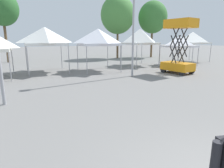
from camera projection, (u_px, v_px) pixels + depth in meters
canopy_tent_center at (45, 36)px, 15.11m from camera, size 3.19×3.19×3.54m
canopy_tent_behind_left at (98, 37)px, 15.79m from camera, size 3.19×3.19×3.45m
canopy_tent_far_left at (140, 37)px, 19.03m from camera, size 2.99×2.99×3.61m
canopy_tent_far_right at (179, 42)px, 19.34m from camera, size 2.78×2.78×2.92m
canopy_tent_behind_center at (192, 38)px, 22.53m from camera, size 3.09×3.09×3.42m
scissor_lift at (178, 57)px, 15.04m from camera, size 1.69×2.47×4.08m
light_pole_near_lift at (134, 1)px, 12.97m from camera, size 0.36×0.36×9.07m
tree_behind_tents_center at (153, 17)px, 27.24m from camera, size 4.02×4.02×7.79m
tree_behind_tents_right at (118, 15)px, 25.76m from camera, size 4.51×4.51×8.21m
tree_behind_tents_left at (2, 9)px, 20.94m from camera, size 3.36×3.36×7.69m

